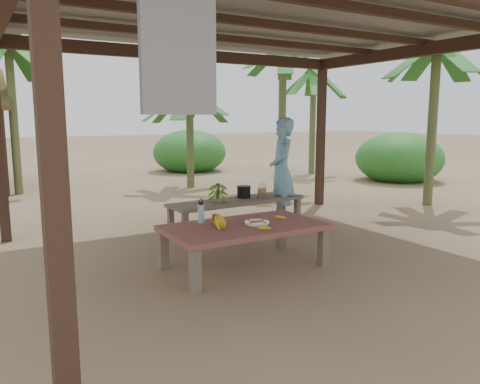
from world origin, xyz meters
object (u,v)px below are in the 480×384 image
work_table (244,230)px  bench (237,203)px  cooking_pot (244,192)px  water_flask (201,213)px  woman (282,171)px  plate (257,223)px  ripe_banana_bunch (214,220)px

work_table → bench: work_table is taller
work_table → cooking_pot: bearing=59.1°
work_table → water_flask: 0.54m
water_flask → cooking_pot: water_flask is taller
water_flask → woman: (2.10, 1.36, 0.24)m
work_table → woman: bearing=44.3°
plate → woman: size_ratio=0.17×
plate → water_flask: size_ratio=1.00×
ripe_banana_bunch → woman: bearing=38.3°
water_flask → woman: size_ratio=0.17×
water_flask → plate: bearing=-37.7°
bench → cooking_pot: cooking_pot is taller
ripe_banana_bunch → water_flask: size_ratio=0.95×
bench → cooking_pot: (0.18, 0.10, 0.15)m
cooking_pot → woman: (0.65, -0.11, 0.31)m
bench → ripe_banana_bunch: bearing=-131.1°
bench → ripe_banana_bunch: (-1.25, -1.65, 0.19)m
plate → water_flask: 0.66m
plate → bench: bearing=66.8°
work_table → plate: (0.14, -0.05, 0.08)m
plate → cooking_pot: size_ratio=1.33×
water_flask → bench: bearing=47.1°
water_flask → woman: woman is taller
plate → water_flask: (-0.52, 0.40, 0.10)m
cooking_pot → woman: size_ratio=0.12×
work_table → cooking_pot: 2.11m
bench → woman: (0.82, -0.02, 0.46)m
plate → cooking_pot: cooking_pot is taller
work_table → water_flask: (-0.38, 0.35, 0.18)m
bench → water_flask: size_ratio=7.89×
work_table → ripe_banana_bunch: size_ratio=6.73×
cooking_pot → woman: bearing=-9.9°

